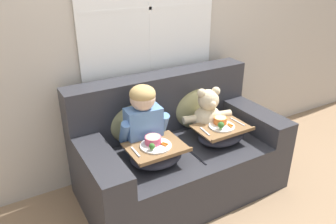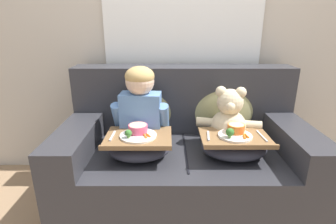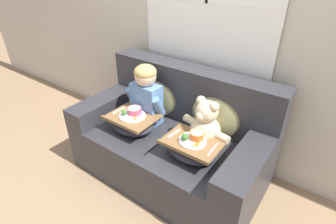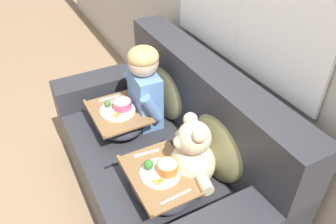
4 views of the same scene
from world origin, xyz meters
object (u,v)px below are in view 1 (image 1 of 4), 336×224
throw_pillow_behind_teddy (195,103)px  couch (177,152)px  lap_tray_child (156,154)px  throw_pillow_behind_child (134,118)px  teddy_bear (208,114)px  lap_tray_teddy (221,134)px  child_figure (143,116)px

throw_pillow_behind_teddy → couch: bearing=-148.5°
lap_tray_child → throw_pillow_behind_child: bearing=89.9°
couch → throw_pillow_behind_teddy: size_ratio=3.48×
throw_pillow_behind_child → teddy_bear: 0.64m
throw_pillow_behind_teddy → lap_tray_teddy: (0.00, -0.38, -0.13)m
couch → lap_tray_teddy: (0.30, -0.19, 0.18)m
throw_pillow_behind_child → teddy_bear: (0.61, -0.19, -0.03)m
child_figure → lap_tray_child: child_figure is taller
throw_pillow_behind_child → throw_pillow_behind_teddy: 0.61m
throw_pillow_behind_child → teddy_bear: bearing=-17.4°
child_figure → lap_tray_teddy: size_ratio=1.28×
couch → teddy_bear: couch is taller
teddy_bear → lap_tray_teddy: 0.21m
child_figure → teddy_bear: (0.61, -0.00, -0.13)m
teddy_bear → lap_tray_teddy: teddy_bear is taller
throw_pillow_behind_teddy → lap_tray_child: bearing=-148.1°
couch → lap_tray_child: (-0.30, -0.19, 0.18)m
couch → throw_pillow_behind_child: 0.47m
teddy_bear → throw_pillow_behind_teddy: bearing=89.7°
throw_pillow_behind_child → throw_pillow_behind_teddy: (0.61, 0.00, 0.00)m
throw_pillow_behind_teddy → child_figure: 0.64m
throw_pillow_behind_child → lap_tray_child: bearing=-90.1°
child_figure → lap_tray_teddy: 0.68m
throw_pillow_behind_child → lap_tray_teddy: 0.73m
lap_tray_child → lap_tray_teddy: lap_tray_teddy is taller
couch → throw_pillow_behind_teddy: (0.30, 0.19, 0.31)m
lap_tray_child → lap_tray_teddy: 0.61m
couch → throw_pillow_behind_child: couch is taller
teddy_bear → couch: bearing=179.3°
throw_pillow_behind_child → lap_tray_teddy: size_ratio=1.06×
child_figure → lap_tray_child: bearing=-90.1°
couch → child_figure: child_figure is taller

